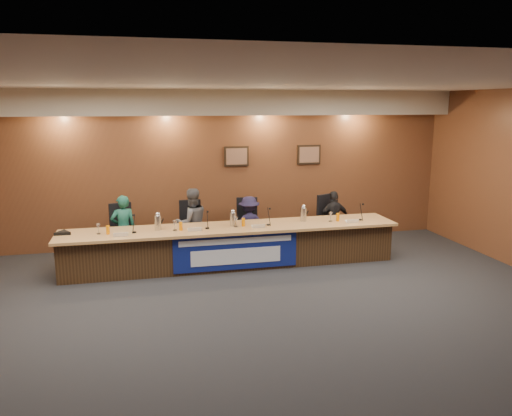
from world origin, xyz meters
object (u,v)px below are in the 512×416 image
Objects in this scene: banner at (236,252)px; office_chair_a at (124,236)px; carafe_mid at (233,219)px; panelist_d at (334,220)px; carafe_left at (158,223)px; panelist_c at (249,225)px; speakerphone at (63,233)px; carafe_right at (303,214)px; panelist_b at (192,223)px; panelist_a at (124,229)px; office_chair_d at (332,224)px; office_chair_b at (192,232)px; dais_body at (232,247)px; office_chair_c at (248,229)px.

office_chair_a is at bearing 148.34° from banner.
carafe_mid is at bearing 86.74° from banner.
carafe_left is (-3.58, -0.70, 0.29)m from panelist_d.
panelist_c is 3.60× the size of speakerphone.
banner is 8.34× the size of carafe_left.
carafe_right is (3.32, -0.72, 0.40)m from office_chair_a.
panelist_b is at bearing 46.48° from carafe_left.
panelist_d reaches higher than carafe_left.
panelist_a is 1.07× the size of panelist_d.
carafe_mid reaches higher than office_chair_d.
office_chair_d is at bearing 0.14° from office_chair_b.
carafe_left is at bearing -2.70° from speakerphone.
office_chair_d is (2.26, 1.19, 0.10)m from banner.
banner is 2.23m from panelist_a.
speakerphone is (-3.38, -0.62, 0.20)m from panelist_c.
carafe_left is at bearing -129.57° from office_chair_b.
office_chair_b and office_chair_d have the same top height.
speakerphone is (-2.91, 0.05, 0.43)m from dais_body.
carafe_mid is (0.68, -0.78, 0.39)m from office_chair_b.
carafe_left reaches higher than office_chair_b.
office_chair_b is (-0.65, 0.78, 0.13)m from dais_body.
office_chair_b is at bearing 118.80° from banner.
panelist_b is 0.98m from carafe_mid.
panelist_a is at bearing -3.02° from panelist_c.
banner is at bearing -177.12° from office_chair_d.
speakerphone is at bearing 21.01° from panelist_a.
dais_body is at bearing -49.70° from office_chair_b.
carafe_left is at bearing 32.99° from panelist_b.
panelist_c is at bearing 158.29° from office_chair_d.
panelist_b reaches higher than banner.
office_chair_a is 2.40m from office_chair_c.
carafe_right is 0.80× the size of speakerphone.
panelist_b is 2.82× the size of office_chair_d.
banner is 1.85× the size of panelist_d.
carafe_mid is at bearing 53.60° from panelist_c.
panelist_d is 3.65m from carafe_left.
panelist_b is 5.48× the size of carafe_mid.
office_chair_b is 1.11m from carafe_left.
panelist_c is at bearing 56.62° from carafe_mid.
office_chair_c is 1.79m from office_chair_d.
speakerphone is (-2.93, 0.06, -0.10)m from carafe_mid.
dais_body is 5.05× the size of panelist_d.
dais_body is 4.43× the size of panelist_b.
panelist_d reaches higher than dais_body.
speakerphone is (-4.30, -0.00, -0.10)m from carafe_right.
panelist_a is 2.41m from office_chair_c.
panelist_a is 1.16m from speakerphone.
office_chair_a is 1.00× the size of office_chair_b.
office_chair_a is at bearing -179.86° from office_chair_b.
panelist_d is (2.26, 1.09, 0.21)m from banner.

